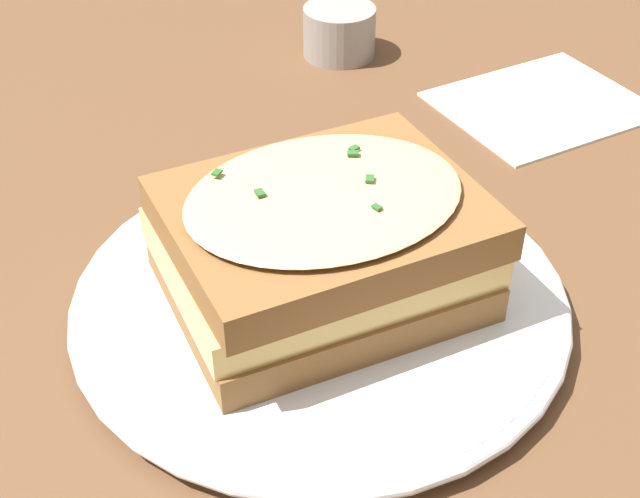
% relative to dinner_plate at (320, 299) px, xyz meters
% --- Properties ---
extents(ground_plane, '(2.40, 2.40, 0.00)m').
position_rel_dinner_plate_xyz_m(ground_plane, '(-0.02, 0.01, -0.01)').
color(ground_plane, brown).
extents(dinner_plate, '(0.26, 0.26, 0.01)m').
position_rel_dinner_plate_xyz_m(dinner_plate, '(0.00, 0.00, 0.00)').
color(dinner_plate, white).
rests_on(dinner_plate, ground_plane).
extents(sandwich, '(0.18, 0.16, 0.07)m').
position_rel_dinner_plate_xyz_m(sandwich, '(-0.00, 0.00, 0.04)').
color(sandwich, brown).
rests_on(sandwich, dinner_plate).
extents(napkin, '(0.16, 0.14, 0.00)m').
position_rel_dinner_plate_xyz_m(napkin, '(-0.27, -0.07, -0.01)').
color(napkin, white).
rests_on(napkin, ground_plane).
extents(condiment_pot, '(0.06, 0.06, 0.04)m').
position_rel_dinner_plate_xyz_m(condiment_pot, '(-0.21, -0.23, 0.01)').
color(condiment_pot, gray).
rests_on(condiment_pot, ground_plane).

